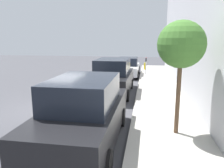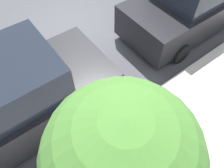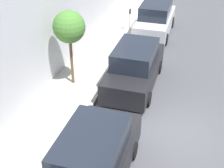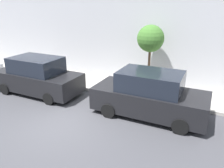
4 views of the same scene
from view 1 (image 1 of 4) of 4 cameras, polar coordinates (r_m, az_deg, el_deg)
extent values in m
plane|color=#424247|center=(10.10, -14.81, -6.37)|extent=(60.00, 60.00, 0.00)
cube|color=#B2ADA3|center=(9.29, 13.37, -7.40)|extent=(2.51, 32.00, 0.15)
cube|color=black|center=(6.55, -7.23, -9.55)|extent=(2.00, 4.82, 0.96)
cube|color=black|center=(6.29, -7.44, -2.04)|extent=(1.74, 2.61, 0.80)
cylinder|color=black|center=(8.28, -10.53, -7.86)|extent=(0.22, 0.64, 0.64)
cylinder|color=black|center=(7.88, 2.48, -8.70)|extent=(0.22, 0.64, 0.64)
cylinder|color=black|center=(5.81, -20.74, -17.29)|extent=(0.22, 0.64, 0.64)
cylinder|color=black|center=(5.22, -1.48, -20.00)|extent=(0.22, 0.64, 0.64)
cube|color=black|center=(12.35, 0.25, 0.65)|extent=(2.00, 4.82, 0.96)
cube|color=black|center=(12.22, 0.25, 4.70)|extent=(1.75, 2.62, 0.80)
cylinder|color=black|center=(14.03, -2.58, 0.32)|extent=(0.22, 0.61, 0.61)
cylinder|color=black|center=(13.78, 5.01, 0.08)|extent=(0.22, 0.61, 0.61)
cylinder|color=black|center=(11.20, -5.62, -2.64)|extent=(0.22, 0.61, 0.61)
cylinder|color=black|center=(10.89, 3.90, -3.02)|extent=(0.22, 0.61, 0.61)
cube|color=silver|center=(18.56, 4.13, 3.89)|extent=(1.81, 4.50, 0.68)
cube|color=black|center=(18.58, 4.18, 5.94)|extent=(1.59, 2.10, 0.64)
cylinder|color=black|center=(20.05, 2.04, 3.87)|extent=(0.22, 0.69, 0.69)
cylinder|color=black|center=(19.91, 6.91, 3.74)|extent=(0.22, 0.69, 0.69)
cylinder|color=black|center=(17.31, 0.91, 2.64)|extent=(0.22, 0.69, 0.69)
cylinder|color=black|center=(17.16, 6.55, 2.48)|extent=(0.22, 0.69, 0.69)
cylinder|color=#ADADB2|center=(18.45, 8.82, 4.15)|extent=(0.07, 0.07, 1.09)
cube|color=#2D2D33|center=(18.37, 8.89, 6.27)|extent=(0.11, 0.15, 0.28)
cube|color=red|center=(18.36, 8.90, 6.78)|extent=(0.04, 0.09, 0.05)
cylinder|color=brown|center=(7.00, 16.86, -3.11)|extent=(0.14, 0.14, 2.37)
sphere|color=#42752D|center=(6.79, 17.65, 9.85)|extent=(1.40, 1.40, 1.40)
cylinder|color=gold|center=(21.49, 8.58, 4.48)|extent=(0.20, 0.20, 0.55)
sphere|color=gold|center=(21.45, 8.60, 5.35)|extent=(0.18, 0.18, 0.18)
camera|label=2|loc=(6.66, 23.50, 25.91)|focal=35.00mm
camera|label=3|loc=(19.30, -4.59, 25.81)|focal=50.00mm
camera|label=4|loc=(10.90, -63.27, 13.64)|focal=35.00mm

